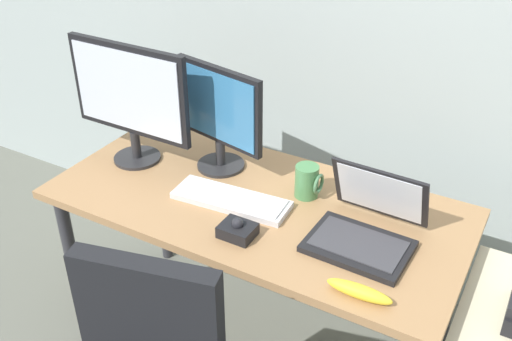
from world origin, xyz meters
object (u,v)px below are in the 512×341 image
laptop (366,226)px  trackball_mouse (238,230)px  monitor_side (219,113)px  keyboard (231,199)px  banana (359,291)px  cell_phone (396,204)px  monitor_main (129,96)px  coffee_mug (308,181)px

laptop → trackball_mouse: size_ratio=2.91×
monitor_side → keyboard: bearing=-49.0°
laptop → banana: (0.08, -0.25, -0.03)m
banana → laptop: bearing=106.7°
laptop → cell_phone: (0.03, 0.23, -0.05)m
monitor_main → banana: monitor_main is taller
cell_phone → keyboard: bearing=-151.4°
trackball_mouse → monitor_side: bearing=129.6°
laptop → cell_phone: laptop is taller
monitor_main → cell_phone: (0.97, 0.19, -0.26)m
trackball_mouse → keyboard: bearing=127.8°
monitor_side → cell_phone: monitor_side is taller
monitor_side → trackball_mouse: bearing=-50.4°
laptop → trackball_mouse: 0.40m
keyboard → laptop: size_ratio=1.31×
keyboard → banana: banana is taller
keyboard → coffee_mug: bearing=38.5°
cell_phone → banana: 0.49m
cell_phone → banana: bearing=-83.4°
laptop → monitor_main: bearing=177.5°
monitor_side → laptop: 0.68m
cell_phone → banana: size_ratio=0.75×
monitor_side → coffee_mug: (0.37, -0.02, -0.16)m
coffee_mug → monitor_side: bearing=176.9°
cell_phone → laptop: bearing=-95.9°
monitor_main → monitor_side: bearing=20.1°
monitor_side → keyboard: 0.32m
coffee_mug → cell_phone: coffee_mug is taller
monitor_side → laptop: size_ratio=1.25×
banana → coffee_mug: bearing=131.3°
trackball_mouse → banana: trackball_mouse is taller
laptop → coffee_mug: bearing=153.0°
monitor_side → laptop: bearing=-13.7°
laptop → banana: size_ratio=1.68×
monitor_side → trackball_mouse: (0.28, -0.33, -0.20)m
monitor_main → banana: 1.09m
monitor_main → monitor_side: size_ratio=1.29×
monitor_side → banana: monitor_side is taller
laptop → cell_phone: 0.24m
coffee_mug → banana: bearing=-48.7°
trackball_mouse → banana: bearing=-9.3°
trackball_mouse → cell_phone: trackball_mouse is taller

